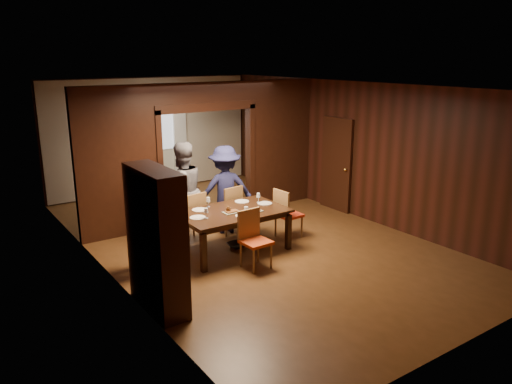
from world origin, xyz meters
TOP-DOWN VIEW (x-y plane):
  - floor at (0.00, 0.00)m, footprint 9.00×9.00m
  - ceiling at (0.00, 0.00)m, footprint 5.50×9.00m
  - room_walls at (0.00, 1.89)m, footprint 5.52×9.01m
  - person_purple at (-2.27, -0.25)m, footprint 0.50×0.68m
  - person_grey at (-1.02, 0.76)m, footprint 0.98×0.79m
  - person_navy at (-0.14, 0.64)m, footprint 1.27×0.97m
  - sofa at (-0.17, 3.85)m, footprint 1.81×0.75m
  - serving_bowl at (-0.44, -0.23)m, footprint 0.35×0.35m
  - dining_table at (-0.58, -0.32)m, footprint 1.91×1.19m
  - coffee_table at (-0.07, 2.86)m, footprint 0.80×0.50m
  - chair_left at (-1.88, -0.39)m, footprint 0.53×0.53m
  - chair_right at (0.69, -0.34)m, footprint 0.46×0.46m
  - chair_far_l at (-0.96, 0.56)m, footprint 0.49×0.49m
  - chair_far_r at (-0.14, 0.57)m, footprint 0.49×0.49m
  - chair_near at (-0.65, -1.17)m, footprint 0.46×0.46m
  - hutch at (-2.53, -1.50)m, footprint 0.40×1.20m
  - door_right at (2.70, 0.50)m, footprint 0.06×0.90m
  - window_far at (0.00, 4.44)m, footprint 1.20×0.03m
  - curtain_left at (-0.75, 4.40)m, footprint 0.35×0.06m
  - curtain_right at (0.75, 4.40)m, footprint 0.35×0.06m
  - plate_left at (-1.27, -0.33)m, footprint 0.27×0.27m
  - plate_far_l at (-1.04, 0.04)m, footprint 0.27×0.27m
  - plate_far_r at (-0.13, 0.05)m, footprint 0.27×0.27m
  - plate_right at (0.15, -0.30)m, footprint 0.27×0.27m
  - plate_near at (-0.59, -0.69)m, footprint 0.27×0.27m
  - platter_a at (-0.65, -0.42)m, footprint 0.30×0.20m
  - platter_b at (-0.30, -0.59)m, footprint 0.30×0.20m
  - wineglass_left at (-1.17, -0.44)m, footprint 0.08×0.08m
  - wineglass_far at (-0.81, 0.12)m, footprint 0.08×0.08m
  - wineglass_right at (0.10, -0.16)m, footprint 0.08×0.08m
  - tumbler at (-0.50, -0.64)m, footprint 0.07×0.07m
  - condiment_jar at (-0.69, -0.38)m, footprint 0.08×0.08m

SIDE VIEW (x-z plane):
  - floor at x=0.00m, z-range 0.00..0.00m
  - coffee_table at x=-0.07m, z-range 0.00..0.40m
  - sofa at x=-0.17m, z-range 0.00..0.52m
  - dining_table at x=-0.58m, z-range 0.00..0.76m
  - chair_left at x=-1.88m, z-range 0.00..0.97m
  - chair_right at x=0.69m, z-range 0.00..0.97m
  - chair_far_l at x=-0.96m, z-range 0.00..0.97m
  - chair_far_r at x=-0.14m, z-range 0.00..0.97m
  - chair_near at x=-0.65m, z-range 0.00..0.97m
  - plate_left at x=-1.27m, z-range 0.76..0.77m
  - plate_far_l at x=-1.04m, z-range 0.76..0.77m
  - plate_far_r at x=-0.13m, z-range 0.76..0.77m
  - plate_right at x=0.15m, z-range 0.76..0.77m
  - plate_near at x=-0.59m, z-range 0.76..0.77m
  - platter_a at x=-0.65m, z-range 0.76..0.80m
  - platter_b at x=-0.30m, z-range 0.76..0.80m
  - serving_bowl at x=-0.44m, z-range 0.76..0.85m
  - condiment_jar at x=-0.69m, z-range 0.76..0.87m
  - tumbler at x=-0.50m, z-range 0.76..0.90m
  - wineglass_left at x=-1.17m, z-range 0.76..0.94m
  - wineglass_far at x=-0.81m, z-range 0.76..0.94m
  - wineglass_right at x=0.10m, z-range 0.76..0.94m
  - person_navy at x=-0.14m, z-range 0.00..1.74m
  - person_purple at x=-2.27m, z-range 0.00..1.74m
  - person_grey at x=-1.02m, z-range 0.00..1.88m
  - hutch at x=-2.53m, z-range 0.00..2.00m
  - door_right at x=2.70m, z-range 0.00..2.10m
  - curtain_left at x=-0.75m, z-range 0.05..2.45m
  - curtain_right at x=0.75m, z-range 0.05..2.45m
  - room_walls at x=0.00m, z-range 0.06..2.96m
  - window_far at x=0.00m, z-range 1.05..2.35m
  - ceiling at x=0.00m, z-range 2.89..2.91m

